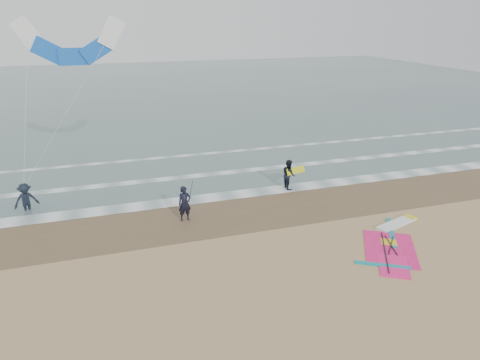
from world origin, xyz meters
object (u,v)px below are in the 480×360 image
object	(u,v)px
person_walking	(289,174)
surf_kite	(72,45)
windsurf_rig	(393,241)
person_standing	(185,204)
person_wading	(25,194)

from	to	relation	value
person_walking	surf_kite	world-z (taller)	surf_kite
windsurf_rig	surf_kite	xyz separation A→B (m)	(-13.43, 11.59, 8.24)
windsurf_rig	surf_kite	bearing A→B (deg)	139.20
person_standing	person_walking	size ratio (longest dim) A/B	1.02
surf_kite	person_wading	bearing A→B (deg)	-138.43
person_standing	person_wading	xyz separation A→B (m)	(-7.86, 3.66, 0.03)
person_standing	surf_kite	distance (m)	10.86
windsurf_rig	person_wading	xyz separation A→B (m)	(-16.60, 8.78, 0.92)
person_walking	surf_kite	size ratio (longest dim) A/B	0.21
windsurf_rig	person_walking	bearing A→B (deg)	104.78
person_standing	surf_kite	xyz separation A→B (m)	(-4.70, 6.47, 7.36)
person_wading	surf_kite	xyz separation A→B (m)	(3.17, 2.81, 7.32)
person_standing	surf_kite	bearing A→B (deg)	120.31
person_walking	person_wading	distance (m)	14.66
windsurf_rig	person_standing	bearing A→B (deg)	149.61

